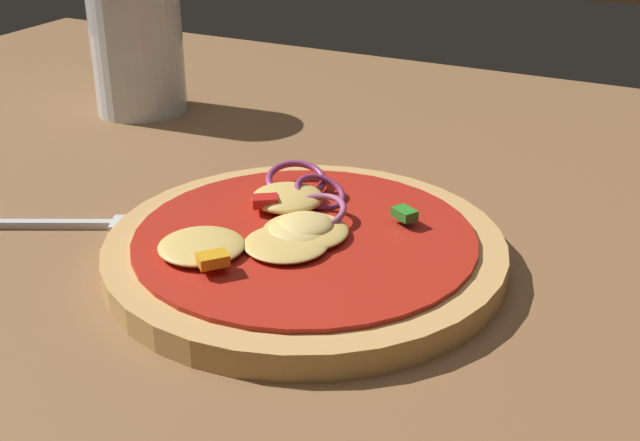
% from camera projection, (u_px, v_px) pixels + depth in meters
% --- Properties ---
extents(dining_table, '(1.17, 0.86, 0.04)m').
position_uv_depth(dining_table, '(294.00, 252.00, 0.55)').
color(dining_table, brown).
rests_on(dining_table, ground).
extents(pizza, '(0.24, 0.24, 0.03)m').
position_uv_depth(pizza, '(303.00, 247.00, 0.50)').
color(pizza, tan).
rests_on(pizza, dining_table).
extents(fork, '(0.15, 0.08, 0.01)m').
position_uv_depth(fork, '(81.00, 224.00, 0.54)').
color(fork, silver).
rests_on(fork, dining_table).
extents(beer_glass, '(0.08, 0.08, 0.12)m').
position_uv_depth(beer_glass, '(138.00, 52.00, 0.74)').
color(beer_glass, silver).
rests_on(beer_glass, dining_table).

